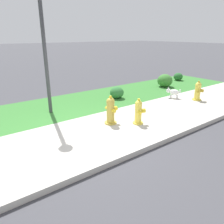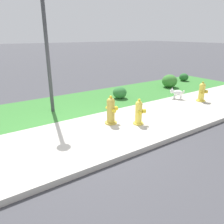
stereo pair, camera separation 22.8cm
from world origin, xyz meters
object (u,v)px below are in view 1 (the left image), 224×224
object	(u,v)px
small_white_dog	(173,92)
shrub_bush_far_verge	(178,77)
shrub_bush_near_lamp	(117,93)
fire_hydrant_far_end	(198,91)
street_lamp	(41,11)
fire_hydrant_mid_block	(139,112)
fire_hydrant_at_driveway	(111,111)
shrub_bush_mid_verge	(165,81)

from	to	relation	value
small_white_dog	shrub_bush_far_verge	size ratio (longest dim) A/B	1.03
shrub_bush_near_lamp	fire_hydrant_far_end	bearing A→B (deg)	-41.95
street_lamp	shrub_bush_near_lamp	distance (m)	3.82
shrub_bush_far_verge	fire_hydrant_far_end	bearing A→B (deg)	-132.22
fire_hydrant_mid_block	fire_hydrant_far_end	world-z (taller)	fire_hydrant_far_end
small_white_dog	shrub_bush_far_verge	bearing A→B (deg)	-87.48
street_lamp	shrub_bush_near_lamp	xyz separation A→B (m)	(2.68, 0.01, -2.72)
fire_hydrant_far_end	shrub_bush_near_lamp	xyz separation A→B (m)	(-2.25, 2.02, -0.13)
fire_hydrant_at_driveway	shrub_bush_near_lamp	bearing A→B (deg)	138.49
street_lamp	shrub_bush_near_lamp	size ratio (longest dim) A/B	8.32
fire_hydrant_at_driveway	small_white_dog	distance (m)	3.51
small_white_dog	street_lamp	world-z (taller)	street_lamp
shrub_bush_far_verge	small_white_dog	bearing A→B (deg)	-145.71
shrub_bush_mid_verge	fire_hydrant_far_end	bearing A→B (deg)	-109.28
fire_hydrant_mid_block	small_white_dog	size ratio (longest dim) A/B	1.49
street_lamp	fire_hydrant_at_driveway	bearing A→B (deg)	-63.02
fire_hydrant_at_driveway	street_lamp	size ratio (longest dim) A/B	0.18
fire_hydrant_far_end	shrub_bush_mid_verge	size ratio (longest dim) A/B	1.05
small_white_dog	street_lamp	size ratio (longest dim) A/B	0.11
fire_hydrant_mid_block	shrub_bush_near_lamp	bearing A→B (deg)	-176.48
shrub_bush_far_verge	fire_hydrant_at_driveway	bearing A→B (deg)	-157.48
shrub_bush_near_lamp	shrub_bush_mid_verge	world-z (taller)	shrub_bush_mid_verge
fire_hydrant_mid_block	fire_hydrant_at_driveway	distance (m)	0.76
fire_hydrant_mid_block	shrub_bush_mid_verge	distance (m)	4.88
fire_hydrant_mid_block	fire_hydrant_at_driveway	size ratio (longest dim) A/B	0.91
fire_hydrant_far_end	street_lamp	bearing A→B (deg)	-58.05
fire_hydrant_at_driveway	shrub_bush_near_lamp	size ratio (longest dim) A/B	1.49
fire_hydrant_at_driveway	small_white_dog	bearing A→B (deg)	100.31
fire_hydrant_at_driveway	shrub_bush_mid_verge	size ratio (longest dim) A/B	1.14
shrub_bush_near_lamp	shrub_bush_mid_verge	xyz separation A→B (m)	(3.03, 0.20, 0.07)
shrub_bush_mid_verge	small_white_dog	bearing A→B (deg)	-130.56
fire_hydrant_at_driveway	shrub_bush_mid_verge	xyz separation A→B (m)	(4.74, 2.12, -0.09)
fire_hydrant_at_driveway	fire_hydrant_mid_block	bearing A→B (deg)	52.48
fire_hydrant_mid_block	street_lamp	world-z (taller)	street_lamp
fire_hydrant_mid_block	shrub_bush_near_lamp	size ratio (longest dim) A/B	1.35
fire_hydrant_at_driveway	fire_hydrant_far_end	world-z (taller)	fire_hydrant_at_driveway
small_white_dog	street_lamp	bearing A→B (deg)	41.93
fire_hydrant_mid_block	street_lamp	bearing A→B (deg)	-118.06
fire_hydrant_far_end	shrub_bush_mid_verge	distance (m)	2.36
shrub_bush_mid_verge	fire_hydrant_mid_block	bearing A→B (deg)	-147.98
shrub_bush_far_verge	shrub_bush_mid_verge	distance (m)	1.86
street_lamp	shrub_bush_far_verge	world-z (taller)	street_lamp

